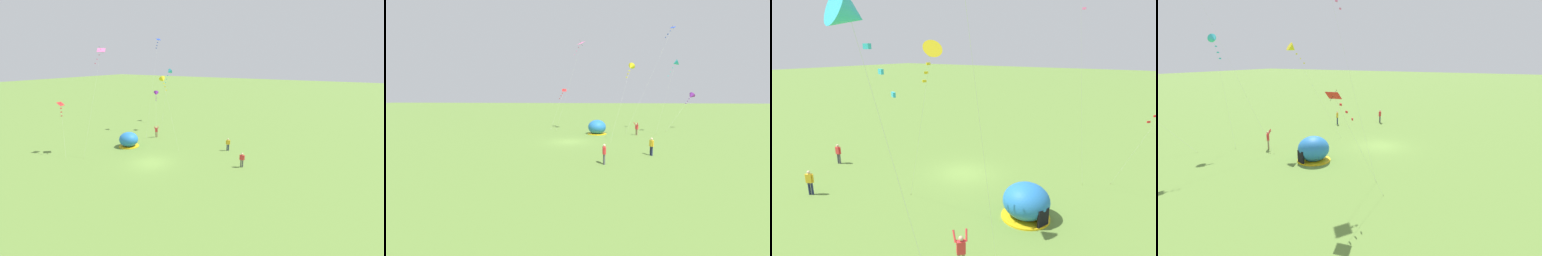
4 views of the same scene
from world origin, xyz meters
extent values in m
plane|color=olive|center=(0.00, 0.00, 0.00)|extent=(300.00, 300.00, 0.00)
ellipsoid|color=#2672BF|center=(-6.59, 3.41, 1.05)|extent=(2.70, 2.60, 2.10)
cylinder|color=yellow|center=(-6.59, 3.41, 0.05)|extent=(2.81, 2.81, 0.10)
cube|color=black|center=(-7.78, 3.87, 0.55)|extent=(0.40, 0.79, 1.10)
cylinder|color=#8C7251|center=(-5.83, 9.14, 0.44)|extent=(0.15, 0.15, 0.88)
cylinder|color=#8C7251|center=(-5.98, 9.00, 0.44)|extent=(0.15, 0.15, 0.88)
cube|color=red|center=(-5.90, 9.07, 1.18)|extent=(0.44, 0.44, 0.60)
sphere|color=tan|center=(-5.90, 9.07, 1.61)|extent=(0.22, 0.22, 0.22)
cylinder|color=red|center=(-5.61, 9.15, 1.64)|extent=(0.36, 0.30, 0.50)
cylinder|color=red|center=(-5.99, 8.78, 1.64)|extent=(0.29, 0.36, 0.50)
cylinder|color=#4C4C51|center=(9.92, 4.17, 0.44)|extent=(0.15, 0.15, 0.88)
cylinder|color=#4C4C51|center=(10.12, 4.20, 0.44)|extent=(0.15, 0.15, 0.88)
cube|color=red|center=(10.02, 4.19, 1.18)|extent=(0.41, 0.29, 0.60)
sphere|color=beige|center=(10.02, 4.19, 1.61)|extent=(0.22, 0.22, 0.22)
cylinder|color=red|center=(9.77, 4.15, 1.18)|extent=(0.09, 0.09, 0.58)
cylinder|color=red|center=(10.27, 4.22, 1.18)|extent=(0.09, 0.09, 0.58)
cylinder|color=#1E2347|center=(6.43, 8.66, 0.44)|extent=(0.15, 0.15, 0.88)
cylinder|color=#1E2347|center=(6.61, 8.76, 0.44)|extent=(0.15, 0.15, 0.88)
cube|color=gold|center=(6.52, 8.71, 1.18)|extent=(0.45, 0.39, 0.60)
sphere|color=beige|center=(6.52, 8.71, 1.61)|extent=(0.22, 0.22, 0.22)
cylinder|color=gold|center=(6.30, 8.59, 1.18)|extent=(0.09, 0.09, 0.58)
cylinder|color=gold|center=(6.74, 8.82, 1.18)|extent=(0.09, 0.09, 0.58)
cylinder|color=silver|center=(-8.10, -1.03, 6.64)|extent=(0.46, 3.98, 13.28)
cylinder|color=brown|center=(-8.33, -3.01, 0.03)|extent=(0.03, 0.03, 0.06)
cube|color=pink|center=(-7.88, 0.96, 13.27)|extent=(1.31, 1.29, 0.51)
cylinder|color=#332314|center=(-7.88, 0.96, 13.28)|extent=(0.08, 0.50, 0.85)
cube|color=pink|center=(-7.92, 0.58, 12.67)|extent=(0.21, 0.12, 0.12)
cube|color=pink|center=(-7.96, 0.27, 12.16)|extent=(0.21, 0.09, 0.12)
cube|color=pink|center=(-7.99, -0.04, 11.65)|extent=(0.20, 0.07, 0.12)
cylinder|color=silver|center=(-7.77, 10.89, 7.71)|extent=(1.85, 6.66, 15.43)
cylinder|color=brown|center=(-6.85, 7.56, 0.03)|extent=(0.03, 0.03, 0.06)
cube|color=blue|center=(-8.69, 14.21, 15.43)|extent=(0.83, 0.85, 0.30)
cylinder|color=#332314|center=(-8.69, 14.21, 15.44)|extent=(0.09, 0.26, 0.53)
cube|color=blue|center=(-8.58, 13.82, 14.89)|extent=(0.20, 0.06, 0.12)
cube|color=blue|center=(-8.49, 13.48, 14.44)|extent=(0.20, 0.15, 0.12)
cube|color=blue|center=(-8.40, 13.15, 13.98)|extent=(0.21, 0.11, 0.12)
cylinder|color=silver|center=(-11.36, -3.24, 3.26)|extent=(2.67, 1.99, 6.53)
cylinder|color=brown|center=(-10.03, -4.23, 0.03)|extent=(0.03, 0.03, 0.06)
cube|color=red|center=(-12.69, -2.25, 6.52)|extent=(0.71, 0.81, 0.44)
cylinder|color=#332314|center=(-12.69, -2.25, 6.53)|extent=(0.35, 0.27, 0.58)
cube|color=red|center=(-12.35, -2.50, 6.01)|extent=(0.17, 0.20, 0.12)
cube|color=red|center=(-12.07, -2.71, 5.57)|extent=(0.17, 0.19, 0.12)
cube|color=red|center=(-11.79, -2.92, 5.13)|extent=(0.19, 0.17, 0.12)
cylinder|color=silver|center=(-1.24, 6.37, 4.66)|extent=(4.34, 2.74, 9.32)
cylinder|color=brown|center=(0.92, 5.01, 0.03)|extent=(0.03, 0.03, 0.06)
cone|color=yellow|center=(-3.41, 7.74, 9.32)|extent=(1.34, 1.30, 1.09)
cube|color=yellow|center=(-3.05, 7.51, 8.81)|extent=(0.12, 0.21, 0.12)
cube|color=yellow|center=(-2.75, 7.32, 8.38)|extent=(0.18, 0.18, 0.12)
cube|color=yellow|center=(-2.44, 7.13, 7.95)|extent=(0.15, 0.20, 0.12)
cylinder|color=silver|center=(-6.96, 13.13, 5.07)|extent=(0.53, 2.25, 10.15)
cylinder|color=brown|center=(-7.22, 12.01, 0.03)|extent=(0.03, 0.03, 0.06)
cone|color=#33B7D1|center=(-6.70, 14.26, 10.15)|extent=(1.02, 1.06, 1.01)
cube|color=#33B7D1|center=(-6.77, 13.93, 9.50)|extent=(0.20, 0.07, 0.12)
cube|color=#33B7D1|center=(-6.84, 13.65, 8.95)|extent=(0.21, 0.13, 0.12)
cube|color=#33B7D1|center=(-6.90, 13.37, 8.40)|extent=(0.20, 0.15, 0.12)
cylinder|color=silver|center=(-11.40, 16.42, 2.77)|extent=(3.24, 4.68, 5.54)
cylinder|color=brown|center=(-9.78, 14.08, 0.03)|extent=(0.03, 0.03, 0.06)
cone|color=purple|center=(-13.01, 18.75, 5.54)|extent=(1.50, 1.56, 1.25)
cube|color=purple|center=(-12.76, 18.39, 5.10)|extent=(0.19, 0.18, 0.12)
cube|color=purple|center=(-12.55, 18.08, 4.73)|extent=(0.20, 0.15, 0.12)
cube|color=purple|center=(-12.34, 17.78, 4.35)|extent=(0.21, 0.14, 0.12)
camera|label=1|loc=(18.48, -22.84, 12.04)|focal=24.00mm
camera|label=2|loc=(30.88, 3.78, 5.73)|focal=24.00mm
camera|label=3|loc=(-12.20, 18.33, 9.42)|focal=28.00mm
camera|label=4|loc=(-26.41, -10.46, 8.53)|focal=28.00mm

